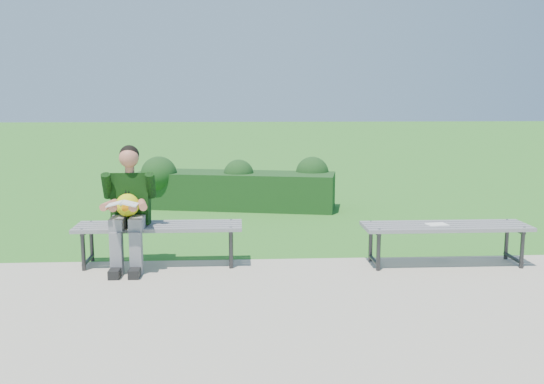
{
  "coord_description": "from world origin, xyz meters",
  "views": [
    {
      "loc": [
        -0.31,
        -6.67,
        1.84
      ],
      "look_at": [
        0.07,
        -0.1,
        0.81
      ],
      "focal_mm": 40.0,
      "sensor_mm": 36.0,
      "label": 1
    }
  ],
  "objects": [
    {
      "name": "seated_boy",
      "position": [
        -1.47,
        -0.25,
        0.71
      ],
      "size": [
        0.56,
        0.76,
        1.31
      ],
      "color": "gray",
      "rests_on": "walkway"
    },
    {
      "name": "ground",
      "position": [
        0.0,
        0.0,
        0.0
      ],
      "size": [
        80.0,
        80.0,
        0.0
      ],
      "color": "#216C1C",
      "rests_on": "ground"
    },
    {
      "name": "paper_sheet",
      "position": [
        1.85,
        -0.33,
        0.47
      ],
      "size": [
        0.24,
        0.19,
        0.01
      ],
      "color": "white",
      "rests_on": "bench_right"
    },
    {
      "name": "walkway",
      "position": [
        0.0,
        -1.75,
        0.01
      ],
      "size": [
        30.0,
        3.5,
        0.02
      ],
      "color": "#B4A699",
      "rests_on": "ground"
    },
    {
      "name": "hedge",
      "position": [
        -0.37,
        3.38,
        0.37
      ],
      "size": [
        3.39,
        1.48,
        0.87
      ],
      "color": "#0F3A12",
      "rests_on": "ground"
    },
    {
      "name": "bench_left",
      "position": [
        -1.17,
        -0.15,
        0.42
      ],
      "size": [
        1.8,
        0.5,
        0.46
      ],
      "color": "slate",
      "rests_on": "walkway"
    },
    {
      "name": "bench_right",
      "position": [
        1.95,
        -0.33,
        0.42
      ],
      "size": [
        1.8,
        0.5,
        0.46
      ],
      "color": "slate",
      "rests_on": "walkway"
    }
  ]
}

